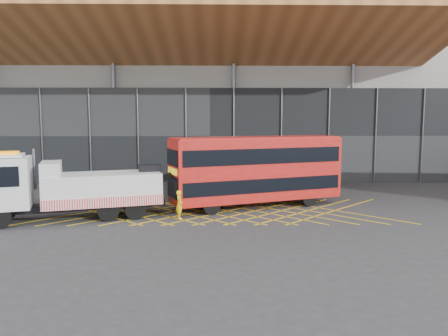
{
  "coord_description": "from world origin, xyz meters",
  "views": [
    {
      "loc": [
        2.5,
        -25.44,
        5.45
      ],
      "look_at": [
        3.0,
        1.5,
        2.4
      ],
      "focal_mm": 35.0,
      "sensor_mm": 36.0,
      "label": 1
    }
  ],
  "objects": [
    {
      "name": "worker",
      "position": [
        0.5,
        -1.95,
        0.79
      ],
      "size": [
        0.55,
        0.67,
        1.57
      ],
      "primitive_type": "imported",
      "rotation": [
        0.0,
        0.0,
        1.92
      ],
      "color": "yellow",
      "rests_on": "ground_plane"
    },
    {
      "name": "road_markings",
      "position": [
        2.4,
        0.0,
        0.01
      ],
      "size": [
        21.56,
        7.16,
        0.01
      ],
      "color": "gold",
      "rests_on": "ground_plane"
    },
    {
      "name": "ground_plane",
      "position": [
        0.0,
        0.0,
        0.0
      ],
      "size": [
        120.0,
        120.0,
        0.0
      ],
      "primitive_type": "plane",
      "color": "#2C2C2E"
    },
    {
      "name": "bus_towed",
      "position": [
        5.02,
        1.22,
        2.42
      ],
      "size": [
        10.86,
        6.09,
        4.36
      ],
      "rotation": [
        0.0,
        0.0,
        0.36
      ],
      "color": "#AD140F",
      "rests_on": "ground_plane"
    },
    {
      "name": "construction_building",
      "position": [
        1.92,
        18.4,
        8.98
      ],
      "size": [
        55.0,
        23.97,
        18.0
      ],
      "color": "gray",
      "rests_on": "ground_plane"
    },
    {
      "name": "recovery_truck",
      "position": [
        -5.52,
        -2.05,
        1.77
      ],
      "size": [
        10.88,
        5.21,
        3.82
      ],
      "rotation": [
        0.0,
        0.0,
        0.3
      ],
      "color": "black",
      "rests_on": "ground_plane"
    }
  ]
}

